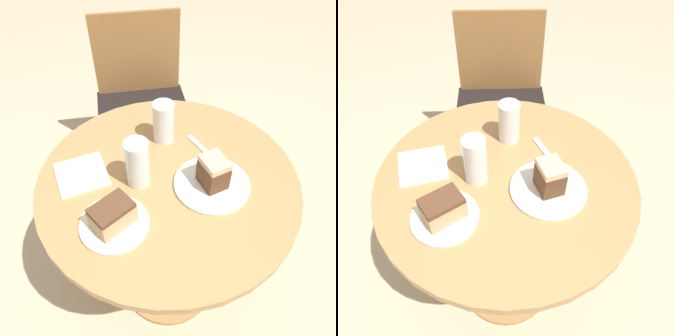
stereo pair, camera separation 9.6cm
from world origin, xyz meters
TOP-DOWN VIEW (x-y plane):
  - ground_plane at (0.00, 0.00)m, footprint 8.00×8.00m
  - table at (0.00, 0.00)m, footprint 0.82×0.82m
  - chair at (-0.04, 0.82)m, footprint 0.50×0.43m
  - plate_near at (0.13, -0.05)m, footprint 0.23×0.23m
  - plate_far at (-0.17, -0.16)m, footprint 0.19×0.19m
  - cake_slice_near at (0.13, -0.05)m, footprint 0.09×0.10m
  - cake_slice_far at (-0.17, -0.16)m, footprint 0.14×0.13m
  - glass_lemonade at (-0.09, -0.01)m, footprint 0.07×0.07m
  - glass_water at (0.01, 0.18)m, footprint 0.07×0.07m
  - napkin_stack at (-0.27, 0.04)m, footprint 0.19×0.19m
  - fork at (0.14, 0.09)m, footprint 0.10×0.18m

SIDE VIEW (x-z plane):
  - ground_plane at x=0.00m, z-range 0.00..0.00m
  - chair at x=-0.04m, z-range 0.03..0.90m
  - table at x=0.00m, z-range 0.18..0.92m
  - fork at x=0.14m, z-range 0.73..0.74m
  - napkin_stack at x=-0.27m, z-range 0.73..0.74m
  - plate_near at x=0.13m, z-range 0.73..0.74m
  - plate_far at x=-0.17m, z-range 0.73..0.74m
  - cake_slice_far at x=-0.17m, z-range 0.74..0.82m
  - cake_slice_near at x=0.13m, z-range 0.74..0.84m
  - glass_water at x=0.01m, z-range 0.73..0.87m
  - glass_lemonade at x=-0.09m, z-range 0.72..0.88m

